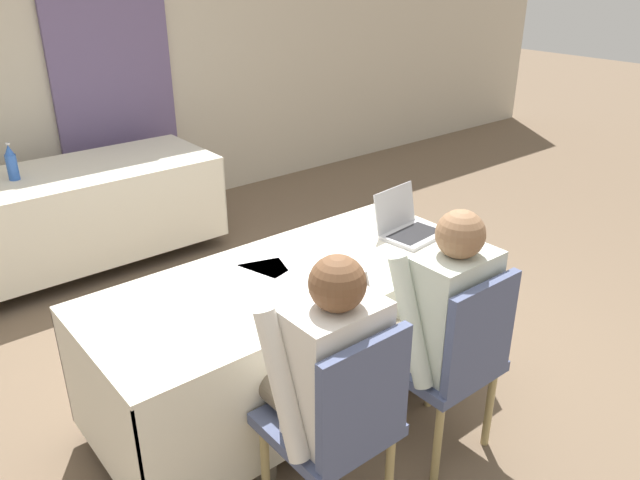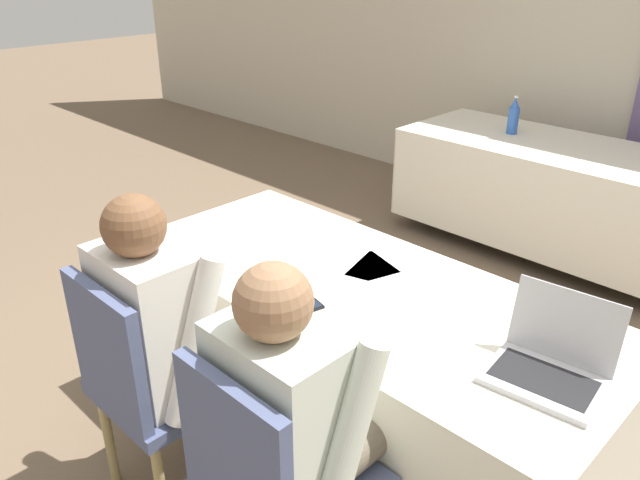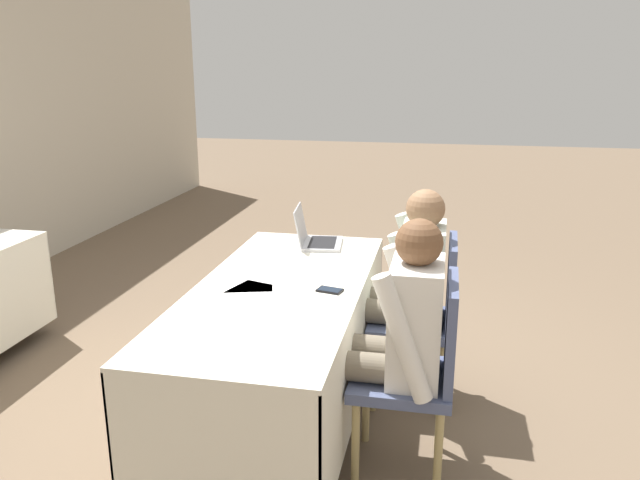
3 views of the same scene
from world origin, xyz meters
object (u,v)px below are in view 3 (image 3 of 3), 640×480
object	(u,v)px
cell_phone	(330,290)
person_checkered_shirt	(397,332)
chair_near_left	(420,367)
chair_near_right	(426,312)
person_white_shirt	(407,283)
laptop	(316,238)

from	to	relation	value
cell_phone	person_checkered_shirt	xyz separation A→B (m)	(-0.30, -0.35, -0.06)
chair_near_left	chair_near_right	bearing A→B (deg)	-180.00
chair_near_right	person_white_shirt	distance (m)	0.19
chair_near_right	person_white_shirt	xyz separation A→B (m)	(0.00, 0.10, 0.16)
person_white_shirt	laptop	bearing A→B (deg)	-126.15
person_checkered_shirt	chair_near_right	bearing A→B (deg)	170.74
laptop	chair_near_right	xyz separation A→B (m)	(-0.43, -0.69, -0.26)
laptop	cell_phone	bearing A→B (deg)	-169.62
chair_near_right	person_checkered_shirt	bearing A→B (deg)	-9.26
chair_near_left	person_white_shirt	distance (m)	0.67
chair_near_left	person_white_shirt	xyz separation A→B (m)	(0.64, 0.10, 0.16)
person_checkered_shirt	person_white_shirt	world-z (taller)	same
cell_phone	chair_near_left	xyz separation A→B (m)	(-0.30, -0.46, -0.22)
chair_near_right	cell_phone	bearing A→B (deg)	-53.12
chair_near_right	person_white_shirt	world-z (taller)	person_white_shirt
person_white_shirt	chair_near_left	bearing A→B (deg)	9.26
laptop	chair_near_left	bearing A→B (deg)	-153.54
person_white_shirt	person_checkered_shirt	bearing A→B (deg)	0.00
cell_phone	person_white_shirt	bearing A→B (deg)	-32.63
laptop	chair_near_right	distance (m)	0.85
laptop	chair_near_right	bearing A→B (deg)	-128.23
laptop	person_checkered_shirt	xyz separation A→B (m)	(-1.07, -0.58, -0.10)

